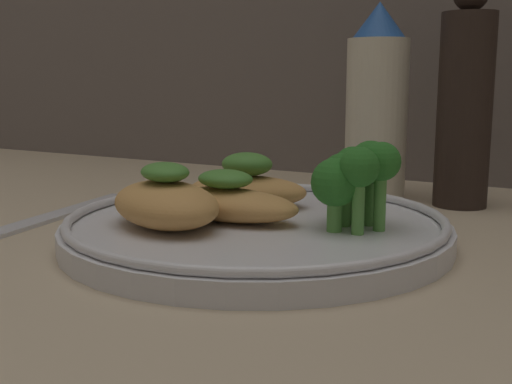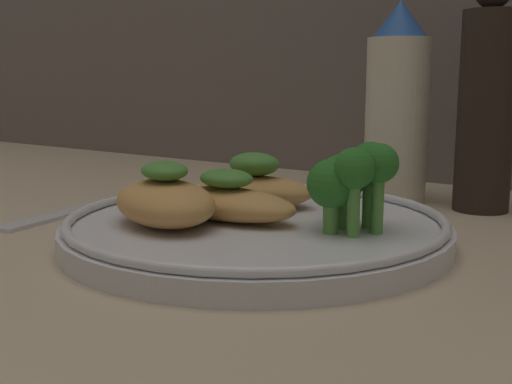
# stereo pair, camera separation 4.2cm
# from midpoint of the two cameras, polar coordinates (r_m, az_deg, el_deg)

# --- Properties ---
(ground_plane) EXTENTS (1.80, 1.80, 0.01)m
(ground_plane) POSITION_cam_midpoint_polar(r_m,az_deg,el_deg) (0.43, 2.82, -5.16)
(ground_plane) COLOR tan
(plate) EXTENTS (0.26, 0.26, 0.02)m
(plate) POSITION_cam_midpoint_polar(r_m,az_deg,el_deg) (0.43, 2.83, -3.22)
(plate) COLOR silver
(plate) RESTS_ON ground_plane
(grilled_meat_front) EXTENTS (0.11, 0.09, 0.04)m
(grilled_meat_front) POSITION_cam_midpoint_polar(r_m,az_deg,el_deg) (0.41, -5.22, -0.75)
(grilled_meat_front) COLOR tan
(grilled_meat_front) RESTS_ON plate
(grilled_meat_middle) EXTENTS (0.11, 0.05, 0.03)m
(grilled_meat_middle) POSITION_cam_midpoint_polar(r_m,az_deg,el_deg) (0.43, 0.17, -0.80)
(grilled_meat_middle) COLOR tan
(grilled_meat_middle) RESTS_ON plate
(grilled_meat_back) EXTENTS (0.10, 0.07, 0.04)m
(grilled_meat_back) POSITION_cam_midpoint_polar(r_m,az_deg,el_deg) (0.47, 2.40, 0.50)
(grilled_meat_back) COLOR tan
(grilled_meat_back) RESTS_ON plate
(broccoli_bunch) EXTENTS (0.05, 0.05, 0.06)m
(broccoli_bunch) POSITION_cam_midpoint_polar(r_m,az_deg,el_deg) (0.40, 11.58, 1.43)
(broccoli_bunch) COLOR #569942
(broccoli_bunch) RESTS_ON plate
(sauce_bottle) EXTENTS (0.05, 0.05, 0.17)m
(sauce_bottle) POSITION_cam_midpoint_polar(r_m,az_deg,el_deg) (0.58, 14.49, 7.31)
(sauce_bottle) COLOR beige
(sauce_bottle) RESTS_ON ground_plane
(pepper_grinder) EXTENTS (0.04, 0.04, 0.19)m
(pepper_grinder) POSITION_cam_midpoint_polar(r_m,az_deg,el_deg) (0.56, 21.89, 7.25)
(pepper_grinder) COLOR black
(pepper_grinder) RESTS_ON ground_plane
(fork) EXTENTS (0.04, 0.16, 0.01)m
(fork) POSITION_cam_midpoint_polar(r_m,az_deg,el_deg) (0.54, -13.08, -1.35)
(fork) COLOR silver
(fork) RESTS_ON ground_plane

